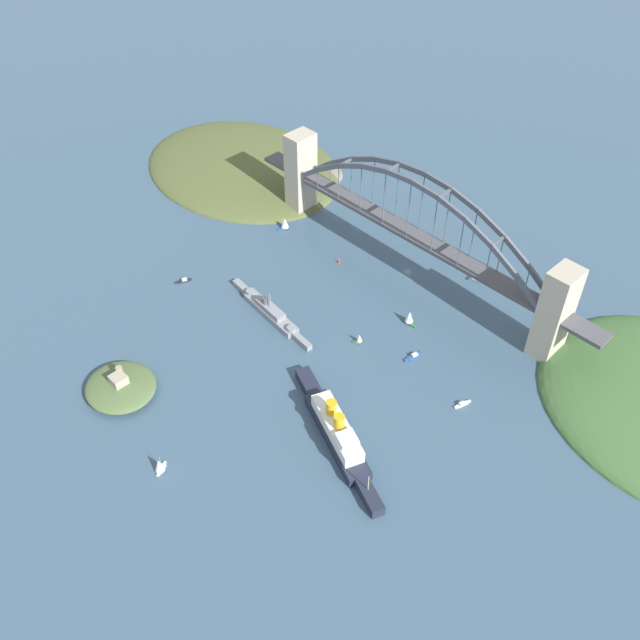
{
  "coord_description": "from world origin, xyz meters",
  "views": [
    {
      "loc": [
        -214.76,
        287.47,
        285.59
      ],
      "look_at": [
        0.0,
        79.65,
        8.0
      ],
      "focal_mm": 39.29,
      "sensor_mm": 36.0,
      "label": 1
    }
  ],
  "objects_px": {
    "naval_cruiser": "(270,311)",
    "channel_marker_buoy": "(339,261)",
    "small_boat_3": "(285,223)",
    "small_boat_5": "(414,356)",
    "ocean_liner": "(337,431)",
    "small_boat_1": "(159,465)",
    "seaplane_taxiing_near_bridge": "(477,277)",
    "small_boat_4": "(359,338)",
    "harbor_arch_bridge": "(412,232)",
    "small_boat_6": "(462,404)",
    "small_boat_0": "(184,281)",
    "small_boat_2": "(409,317)",
    "fort_island_mid_harbor": "(121,387)"
  },
  "relations": [
    {
      "from": "small_boat_5",
      "to": "small_boat_6",
      "type": "relative_size",
      "value": 1.2
    },
    {
      "from": "ocean_liner",
      "to": "small_boat_0",
      "type": "distance_m",
      "value": 157.05
    },
    {
      "from": "fort_island_mid_harbor",
      "to": "seaplane_taxiing_near_bridge",
      "type": "distance_m",
      "value": 228.48
    },
    {
      "from": "small_boat_6",
      "to": "small_boat_1",
      "type": "bearing_deg",
      "value": 61.17
    },
    {
      "from": "small_boat_0",
      "to": "small_boat_4",
      "type": "bearing_deg",
      "value": -160.84
    },
    {
      "from": "small_boat_1",
      "to": "small_boat_4",
      "type": "height_order",
      "value": "small_boat_1"
    },
    {
      "from": "small_boat_0",
      "to": "small_boat_2",
      "type": "relative_size",
      "value": 0.99
    },
    {
      "from": "ocean_liner",
      "to": "small_boat_4",
      "type": "height_order",
      "value": "ocean_liner"
    },
    {
      "from": "seaplane_taxiing_near_bridge",
      "to": "small_boat_4",
      "type": "distance_m",
      "value": 96.87
    },
    {
      "from": "harbor_arch_bridge",
      "to": "small_boat_4",
      "type": "xyz_separation_m",
      "value": [
        -23.33,
        70.72,
        -27.72
      ]
    },
    {
      "from": "seaplane_taxiing_near_bridge",
      "to": "small_boat_6",
      "type": "distance_m",
      "value": 107.7
    },
    {
      "from": "harbor_arch_bridge",
      "to": "ocean_liner",
      "type": "distance_m",
      "value": 146.07
    },
    {
      "from": "harbor_arch_bridge",
      "to": "fort_island_mid_harbor",
      "type": "height_order",
      "value": "harbor_arch_bridge"
    },
    {
      "from": "fort_island_mid_harbor",
      "to": "small_boat_6",
      "type": "height_order",
      "value": "fort_island_mid_harbor"
    },
    {
      "from": "small_boat_4",
      "to": "fort_island_mid_harbor",
      "type": "bearing_deg",
      "value": 61.99
    },
    {
      "from": "seaplane_taxiing_near_bridge",
      "to": "ocean_liner",
      "type": "bearing_deg",
      "value": 99.94
    },
    {
      "from": "small_boat_1",
      "to": "small_boat_4",
      "type": "relative_size",
      "value": 1.44
    },
    {
      "from": "small_boat_4",
      "to": "small_boat_6",
      "type": "relative_size",
      "value": 0.67
    },
    {
      "from": "small_boat_2",
      "to": "channel_marker_buoy",
      "type": "xyz_separation_m",
      "value": [
        70.02,
        -11.32,
        -3.79
      ]
    },
    {
      "from": "fort_island_mid_harbor",
      "to": "channel_marker_buoy",
      "type": "distance_m",
      "value": 164.06
    },
    {
      "from": "naval_cruiser",
      "to": "fort_island_mid_harbor",
      "type": "bearing_deg",
      "value": 84.31
    },
    {
      "from": "small_boat_2",
      "to": "seaplane_taxiing_near_bridge",
      "type": "bearing_deg",
      "value": -93.37
    },
    {
      "from": "small_boat_4",
      "to": "small_boat_5",
      "type": "height_order",
      "value": "small_boat_4"
    },
    {
      "from": "ocean_liner",
      "to": "small_boat_1",
      "type": "relative_size",
      "value": 9.31
    },
    {
      "from": "ocean_liner",
      "to": "small_boat_0",
      "type": "relative_size",
      "value": 8.9
    },
    {
      "from": "naval_cruiser",
      "to": "channel_marker_buoy",
      "type": "relative_size",
      "value": 27.86
    },
    {
      "from": "naval_cruiser",
      "to": "small_boat_6",
      "type": "xyz_separation_m",
      "value": [
        -124.37,
        -26.51,
        -2.19
      ]
    },
    {
      "from": "channel_marker_buoy",
      "to": "ocean_liner",
      "type": "bearing_deg",
      "value": 134.31
    },
    {
      "from": "small_boat_0",
      "to": "small_boat_5",
      "type": "height_order",
      "value": "small_boat_5"
    },
    {
      "from": "seaplane_taxiing_near_bridge",
      "to": "small_boat_4",
      "type": "relative_size",
      "value": 1.57
    },
    {
      "from": "fort_island_mid_harbor",
      "to": "small_boat_5",
      "type": "distance_m",
      "value": 162.44
    },
    {
      "from": "seaplane_taxiing_near_bridge",
      "to": "naval_cruiser",
      "type": "bearing_deg",
      "value": 60.43
    },
    {
      "from": "small_boat_0",
      "to": "ocean_liner",
      "type": "bearing_deg",
      "value": 173.32
    },
    {
      "from": "ocean_liner",
      "to": "small_boat_6",
      "type": "height_order",
      "value": "ocean_liner"
    },
    {
      "from": "fort_island_mid_harbor",
      "to": "channel_marker_buoy",
      "type": "xyz_separation_m",
      "value": [
        -2.67,
        -164.02,
        -2.52
      ]
    },
    {
      "from": "small_boat_0",
      "to": "small_boat_5",
      "type": "relative_size",
      "value": 0.84
    },
    {
      "from": "fort_island_mid_harbor",
      "to": "channel_marker_buoy",
      "type": "bearing_deg",
      "value": -90.93
    },
    {
      "from": "seaplane_taxiing_near_bridge",
      "to": "small_boat_0",
      "type": "bearing_deg",
      "value": 46.61
    },
    {
      "from": "seaplane_taxiing_near_bridge",
      "to": "small_boat_4",
      "type": "xyz_separation_m",
      "value": [
        12.91,
        96.0,
        1.12
      ]
    },
    {
      "from": "naval_cruiser",
      "to": "small_boat_4",
      "type": "distance_m",
      "value": 57.83
    },
    {
      "from": "small_boat_2",
      "to": "channel_marker_buoy",
      "type": "bearing_deg",
      "value": -9.18
    },
    {
      "from": "ocean_liner",
      "to": "fort_island_mid_harbor",
      "type": "xyz_separation_m",
      "value": [
        103.45,
        60.8,
        -2.39
      ]
    },
    {
      "from": "small_boat_3",
      "to": "small_boat_5",
      "type": "relative_size",
      "value": 0.77
    },
    {
      "from": "small_boat_0",
      "to": "small_boat_2",
      "type": "xyz_separation_m",
      "value": [
        -125.15,
        -73.64,
        4.12
      ]
    },
    {
      "from": "small_boat_2",
      "to": "small_boat_5",
      "type": "height_order",
      "value": "small_boat_2"
    },
    {
      "from": "naval_cruiser",
      "to": "fort_island_mid_harbor",
      "type": "xyz_separation_m",
      "value": [
        9.75,
        97.92,
        0.61
      ]
    },
    {
      "from": "ocean_liner",
      "to": "small_boat_6",
      "type": "distance_m",
      "value": 70.83
    },
    {
      "from": "naval_cruiser",
      "to": "small_boat_0",
      "type": "relative_size",
      "value": 7.38
    },
    {
      "from": "naval_cruiser",
      "to": "harbor_arch_bridge",
      "type": "bearing_deg",
      "value": -108.26
    },
    {
      "from": "ocean_liner",
      "to": "naval_cruiser",
      "type": "xyz_separation_m",
      "value": [
        93.7,
        -37.12,
        -3.0
      ]
    }
  ]
}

